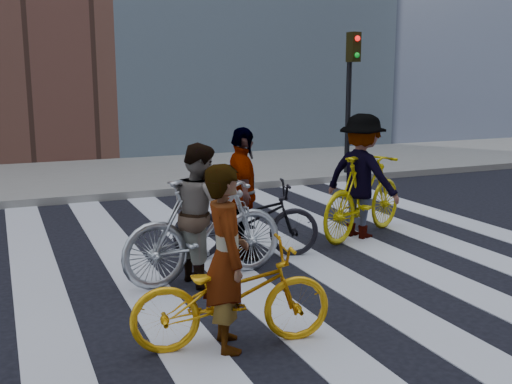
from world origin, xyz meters
TOP-DOWN VIEW (x-y plane):
  - ground at (0.00, 0.00)m, footprint 100.00×100.00m
  - sidewalk_far at (0.00, 7.50)m, footprint 100.00×5.00m
  - zebra_crosswalk at (0.00, 0.00)m, footprint 8.25×10.00m
  - traffic_signal at (4.40, 5.32)m, footprint 0.22×0.42m
  - bike_yellow_left at (-1.27, -1.83)m, footprint 1.85×0.91m
  - bike_silver_mid at (-0.92, -0.07)m, footprint 2.08×0.83m
  - bike_yellow_right at (1.86, 0.86)m, footprint 2.11×1.39m
  - bike_dark_rear at (-0.15, 0.56)m, footprint 2.03×1.17m
  - rider_left at (-1.32, -1.83)m, footprint 0.49×0.65m
  - rider_mid at (-0.97, -0.07)m, footprint 0.71×0.86m
  - rider_right at (1.81, 0.86)m, footprint 1.11×1.36m
  - rider_rear at (-0.20, 0.56)m, footprint 0.68×1.09m

SIDE VIEW (x-z plane):
  - ground at x=0.00m, z-range 0.00..0.00m
  - zebra_crosswalk at x=0.00m, z-range 0.00..0.01m
  - sidewalk_far at x=0.00m, z-range 0.00..0.15m
  - bike_yellow_left at x=-1.27m, z-range 0.00..0.93m
  - bike_dark_rear at x=-0.15m, z-range 0.00..1.01m
  - bike_silver_mid at x=-0.92m, z-range 0.00..1.22m
  - bike_yellow_right at x=1.86m, z-range 0.00..1.24m
  - rider_mid at x=-0.97m, z-range 0.00..1.62m
  - rider_left at x=-1.32m, z-range 0.00..1.64m
  - rider_rear at x=-0.20m, z-range 0.00..1.72m
  - rider_right at x=1.81m, z-range 0.00..1.83m
  - traffic_signal at x=4.40m, z-range 0.62..3.94m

